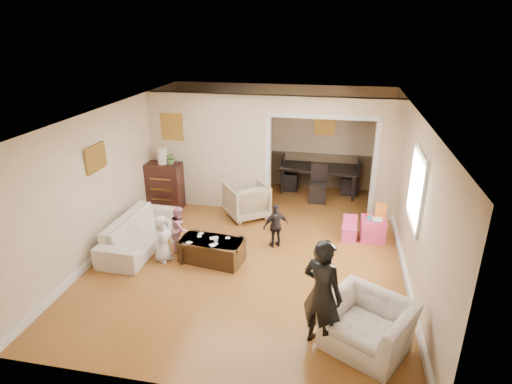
% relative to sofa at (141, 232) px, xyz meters
% --- Properties ---
extents(floor, '(7.00, 7.00, 0.00)m').
position_rel_sofa_xyz_m(floor, '(2.13, 0.39, -0.30)').
color(floor, '#AC662C').
rests_on(floor, ground).
extents(partition_left, '(2.75, 0.18, 2.60)m').
position_rel_sofa_xyz_m(partition_left, '(0.75, 2.19, 1.00)').
color(partition_left, beige).
rests_on(partition_left, ground).
extents(partition_right, '(0.55, 0.18, 2.60)m').
position_rel_sofa_xyz_m(partition_right, '(4.60, 2.19, 1.00)').
color(partition_right, beige).
rests_on(partition_right, ground).
extents(partition_header, '(2.22, 0.18, 0.35)m').
position_rel_sofa_xyz_m(partition_header, '(3.23, 2.19, 2.13)').
color(partition_header, beige).
rests_on(partition_header, partition_right).
extents(window_pane, '(0.03, 0.95, 1.10)m').
position_rel_sofa_xyz_m(window_pane, '(4.86, -0.01, 1.25)').
color(window_pane, white).
rests_on(window_pane, ground).
extents(framed_art_partition, '(0.45, 0.03, 0.55)m').
position_rel_sofa_xyz_m(framed_art_partition, '(-0.07, 2.09, 1.55)').
color(framed_art_partition, brown).
rests_on(framed_art_partition, partition_left).
extents(framed_art_sofa_wall, '(0.03, 0.55, 0.40)m').
position_rel_sofa_xyz_m(framed_art_sofa_wall, '(-0.58, -0.21, 1.50)').
color(framed_art_sofa_wall, brown).
extents(framed_art_alcove, '(0.45, 0.03, 0.55)m').
position_rel_sofa_xyz_m(framed_art_alcove, '(3.23, 3.83, 1.40)').
color(framed_art_alcove, brown).
extents(sofa, '(0.87, 2.08, 0.60)m').
position_rel_sofa_xyz_m(sofa, '(0.00, 0.00, 0.00)').
color(sofa, beige).
rests_on(sofa, ground).
extents(armchair_back, '(1.16, 1.17, 0.77)m').
position_rel_sofa_xyz_m(armchair_back, '(1.70, 1.70, 0.09)').
color(armchair_back, tan).
rests_on(armchair_back, ground).
extents(armchair_front, '(1.37, 1.32, 0.69)m').
position_rel_sofa_xyz_m(armchair_front, '(4.12, -1.98, 0.04)').
color(armchair_front, beige).
rests_on(armchair_front, ground).
extents(dresser, '(0.78, 0.44, 1.07)m').
position_rel_sofa_xyz_m(dresser, '(-0.23, 1.81, 0.24)').
color(dresser, black).
rests_on(dresser, ground).
extents(table_lamp, '(0.22, 0.22, 0.36)m').
position_rel_sofa_xyz_m(table_lamp, '(-0.23, 1.81, 0.95)').
color(table_lamp, beige).
rests_on(table_lamp, dresser).
extents(potted_plant, '(0.25, 0.22, 0.28)m').
position_rel_sofa_xyz_m(potted_plant, '(-0.03, 1.81, 0.92)').
color(potted_plant, '#42652C').
rests_on(potted_plant, dresser).
extents(coffee_table, '(1.19, 0.74, 0.42)m').
position_rel_sofa_xyz_m(coffee_table, '(1.49, -0.27, -0.09)').
color(coffee_table, '#382211').
rests_on(coffee_table, ground).
extents(coffee_cup, '(0.11, 0.11, 0.09)m').
position_rel_sofa_xyz_m(coffee_cup, '(1.59, -0.32, 0.16)').
color(coffee_cup, silver).
rests_on(coffee_cup, coffee_table).
extents(play_table, '(0.47, 0.47, 0.45)m').
position_rel_sofa_xyz_m(play_table, '(4.37, 1.12, -0.07)').
color(play_table, '#D6386A').
rests_on(play_table, ground).
extents(cereal_box, '(0.20, 0.07, 0.30)m').
position_rel_sofa_xyz_m(cereal_box, '(4.49, 1.22, 0.30)').
color(cereal_box, yellow).
rests_on(cereal_box, play_table).
extents(cyan_cup, '(0.08, 0.08, 0.08)m').
position_rel_sofa_xyz_m(cyan_cup, '(4.27, 1.07, 0.19)').
color(cyan_cup, '#28B0CA').
rests_on(cyan_cup, play_table).
extents(toy_block, '(0.10, 0.08, 0.05)m').
position_rel_sofa_xyz_m(toy_block, '(4.25, 1.24, 0.18)').
color(toy_block, red).
rests_on(toy_block, play_table).
extents(play_bowl, '(0.22, 0.22, 0.05)m').
position_rel_sofa_xyz_m(play_bowl, '(4.42, 1.00, 0.18)').
color(play_bowl, white).
rests_on(play_bowl, play_table).
extents(dining_table, '(2.04, 1.27, 0.68)m').
position_rel_sofa_xyz_m(dining_table, '(3.18, 3.52, 0.04)').
color(dining_table, black).
rests_on(dining_table, ground).
extents(adult_person, '(0.68, 0.61, 1.57)m').
position_rel_sofa_xyz_m(adult_person, '(3.51, -2.04, 0.48)').
color(adult_person, black).
rests_on(adult_person, ground).
extents(child_kneel_a, '(0.40, 0.49, 0.87)m').
position_rel_sofa_xyz_m(child_kneel_a, '(0.64, -0.42, 0.13)').
color(child_kneel_a, white).
rests_on(child_kneel_a, ground).
extents(child_kneel_b, '(0.40, 0.48, 0.87)m').
position_rel_sofa_xyz_m(child_kneel_b, '(0.79, 0.03, 0.14)').
color(child_kneel_b, '#CF8191').
rests_on(child_kneel_b, ground).
extents(child_toddler, '(0.55, 0.44, 0.87)m').
position_rel_sofa_xyz_m(child_toddler, '(2.54, 0.48, 0.13)').
color(child_toddler, black).
rests_on(child_toddler, ground).
extents(craft_papers, '(0.73, 0.51, 0.00)m').
position_rel_sofa_xyz_m(craft_papers, '(1.42, -0.28, 0.12)').
color(craft_papers, white).
rests_on(craft_papers, coffee_table).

